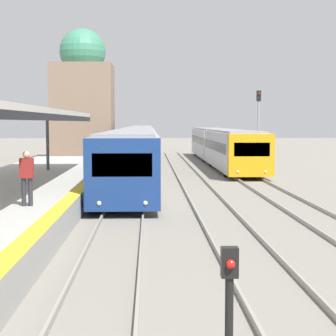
# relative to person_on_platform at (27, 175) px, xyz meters

# --- Properties ---
(person_on_platform) EXTENTS (0.40, 0.22, 1.66)m
(person_on_platform) POSITION_rel_person_on_platform_xyz_m (0.00, 0.00, 0.00)
(person_on_platform) COLOR #2D2D33
(person_on_platform) RESTS_ON station_platform
(train_near) EXTENTS (2.71, 60.59, 2.94)m
(train_near) POSITION_rel_person_on_platform_xyz_m (2.75, 32.82, -0.17)
(train_near) COLOR navy
(train_near) RESTS_ON ground_plane
(train_far) EXTENTS (2.65, 27.63, 2.85)m
(train_far) POSITION_rel_person_on_platform_xyz_m (9.54, 28.56, -0.22)
(train_far) COLOR gold
(train_far) RESTS_ON ground_plane
(signal_post_near) EXTENTS (0.20, 0.21, 1.93)m
(signal_post_near) POSITION_rel_person_on_platform_xyz_m (4.62, -10.51, -0.62)
(signal_post_near) COLOR black
(signal_post_near) RESTS_ON ground_plane
(signal_mast_far) EXTENTS (0.28, 0.29, 5.51)m
(signal_mast_far) POSITION_rel_person_on_platform_xyz_m (11.08, 20.79, 1.63)
(signal_mast_far) COLOR gray
(signal_mast_far) RESTS_ON ground_plane
(distant_domed_building) EXTENTS (5.42, 5.42, 11.84)m
(distant_domed_building) POSITION_rel_person_on_platform_xyz_m (-2.31, 34.81, 3.71)
(distant_domed_building) COLOR #89705B
(distant_domed_building) RESTS_ON ground_plane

